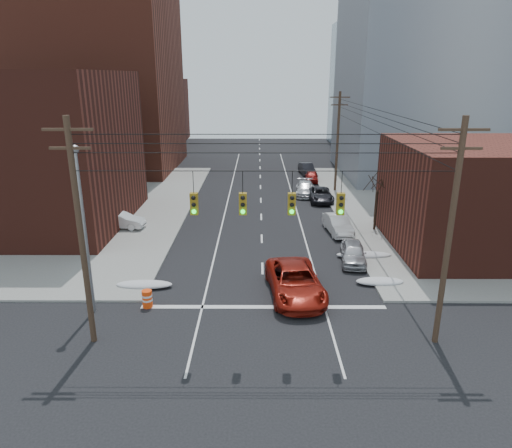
{
  "coord_description": "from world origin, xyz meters",
  "views": [
    {
      "loc": [
        -0.33,
        -16.8,
        12.6
      ],
      "look_at": [
        -0.45,
        12.64,
        3.0
      ],
      "focal_mm": 32.0,
      "sensor_mm": 36.0,
      "label": 1
    }
  ],
  "objects_px": {
    "lot_car_c": "(38,216)",
    "construction_barrel": "(147,299)",
    "lot_car_d": "(60,208)",
    "lot_car_a": "(120,220)",
    "parked_car_e": "(312,176)",
    "lot_car_b": "(124,193)",
    "parked_car_d": "(305,189)",
    "parked_car_b": "(338,224)",
    "parked_car_a": "(353,253)",
    "parked_car_c": "(321,195)",
    "parked_car_f": "(307,169)",
    "red_pickup": "(295,282)"
  },
  "relations": [
    {
      "from": "red_pickup",
      "to": "construction_barrel",
      "type": "distance_m",
      "value": 8.66
    },
    {
      "from": "parked_car_e",
      "to": "lot_car_c",
      "type": "xyz_separation_m",
      "value": [
        -26.07,
        -17.44,
        0.13
      ]
    },
    {
      "from": "parked_car_d",
      "to": "construction_barrel",
      "type": "height_order",
      "value": "parked_car_d"
    },
    {
      "from": "parked_car_b",
      "to": "parked_car_c",
      "type": "bearing_deg",
      "value": 84.43
    },
    {
      "from": "parked_car_d",
      "to": "lot_car_a",
      "type": "distance_m",
      "value": 20.78
    },
    {
      "from": "parked_car_f",
      "to": "lot_car_b",
      "type": "relative_size",
      "value": 0.93
    },
    {
      "from": "parked_car_e",
      "to": "lot_car_b",
      "type": "relative_size",
      "value": 0.81
    },
    {
      "from": "parked_car_d",
      "to": "lot_car_b",
      "type": "xyz_separation_m",
      "value": [
        -19.39,
        -2.18,
        0.09
      ]
    },
    {
      "from": "parked_car_c",
      "to": "construction_barrel",
      "type": "bearing_deg",
      "value": -119.35
    },
    {
      "from": "lot_car_b",
      "to": "red_pickup",
      "type": "bearing_deg",
      "value": -155.52
    },
    {
      "from": "parked_car_a",
      "to": "parked_car_d",
      "type": "relative_size",
      "value": 0.84
    },
    {
      "from": "parked_car_f",
      "to": "lot_car_a",
      "type": "xyz_separation_m",
      "value": [
        -18.32,
        -23.19,
        0.1
      ]
    },
    {
      "from": "lot_car_a",
      "to": "lot_car_c",
      "type": "relative_size",
      "value": 0.93
    },
    {
      "from": "parked_car_a",
      "to": "parked_car_b",
      "type": "xyz_separation_m",
      "value": [
        0.0,
        6.37,
        0.05
      ]
    },
    {
      "from": "lot_car_a",
      "to": "construction_barrel",
      "type": "distance_m",
      "value": 14.82
    },
    {
      "from": "lot_car_d",
      "to": "lot_car_c",
      "type": "bearing_deg",
      "value": 144.26
    },
    {
      "from": "red_pickup",
      "to": "parked_car_c",
      "type": "distance_m",
      "value": 22.06
    },
    {
      "from": "lot_car_a",
      "to": "lot_car_b",
      "type": "relative_size",
      "value": 0.86
    },
    {
      "from": "lot_car_a",
      "to": "lot_car_b",
      "type": "bearing_deg",
      "value": 20.52
    },
    {
      "from": "lot_car_a",
      "to": "parked_car_c",
      "type": "bearing_deg",
      "value": -56.26
    },
    {
      "from": "lot_car_c",
      "to": "construction_barrel",
      "type": "distance_m",
      "value": 19.87
    },
    {
      "from": "lot_car_a",
      "to": "lot_car_d",
      "type": "bearing_deg",
      "value": 66.57
    },
    {
      "from": "lot_car_c",
      "to": "lot_car_b",
      "type": "bearing_deg",
      "value": -23.59
    },
    {
      "from": "parked_car_d",
      "to": "lot_car_d",
      "type": "xyz_separation_m",
      "value": [
        -23.75,
        -8.03,
        0.11
      ]
    },
    {
      "from": "parked_car_e",
      "to": "lot_car_d",
      "type": "height_order",
      "value": "lot_car_d"
    },
    {
      "from": "lot_car_b",
      "to": "construction_barrel",
      "type": "bearing_deg",
      "value": -173.67
    },
    {
      "from": "parked_car_e",
      "to": "lot_car_b",
      "type": "height_order",
      "value": "lot_car_b"
    },
    {
      "from": "parked_car_e",
      "to": "lot_car_a",
      "type": "relative_size",
      "value": 0.94
    },
    {
      "from": "lot_car_d",
      "to": "parked_car_f",
      "type": "bearing_deg",
      "value": -71.36
    },
    {
      "from": "red_pickup",
      "to": "parked_car_f",
      "type": "height_order",
      "value": "red_pickup"
    },
    {
      "from": "lot_car_b",
      "to": "lot_car_c",
      "type": "bearing_deg",
      "value": 136.67
    },
    {
      "from": "lot_car_d",
      "to": "construction_barrel",
      "type": "distance_m",
      "value": 21.52
    },
    {
      "from": "parked_car_c",
      "to": "parked_car_f",
      "type": "xyz_separation_m",
      "value": [
        -0.05,
        13.84,
        0.03
      ]
    },
    {
      "from": "parked_car_b",
      "to": "parked_car_e",
      "type": "relative_size",
      "value": 1.19
    },
    {
      "from": "parked_car_b",
      "to": "parked_car_e",
      "type": "height_order",
      "value": "parked_car_b"
    },
    {
      "from": "red_pickup",
      "to": "lot_car_c",
      "type": "relative_size",
      "value": 1.45
    },
    {
      "from": "lot_car_c",
      "to": "parked_car_b",
      "type": "bearing_deg",
      "value": -86.82
    },
    {
      "from": "construction_barrel",
      "to": "parked_car_a",
      "type": "bearing_deg",
      "value": 26.87
    },
    {
      "from": "parked_car_c",
      "to": "parked_car_f",
      "type": "relative_size",
      "value": 1.14
    },
    {
      "from": "parked_car_a",
      "to": "lot_car_d",
      "type": "bearing_deg",
      "value": 163.31
    },
    {
      "from": "construction_barrel",
      "to": "lot_car_d",
      "type": "bearing_deg",
      "value": 124.62
    },
    {
      "from": "parked_car_d",
      "to": "parked_car_a",
      "type": "bearing_deg",
      "value": -80.74
    },
    {
      "from": "parked_car_a",
      "to": "lot_car_a",
      "type": "xyz_separation_m",
      "value": [
        -18.48,
        7.18,
        0.11
      ]
    },
    {
      "from": "parked_car_a",
      "to": "lot_car_d",
      "type": "xyz_separation_m",
      "value": [
        -25.24,
        11.11,
        0.12
      ]
    },
    {
      "from": "parked_car_a",
      "to": "red_pickup",
      "type": "bearing_deg",
      "value": -124.34
    },
    {
      "from": "parked_car_b",
      "to": "lot_car_a",
      "type": "distance_m",
      "value": 18.5
    },
    {
      "from": "parked_car_c",
      "to": "lot_car_c",
      "type": "distance_m",
      "value": 27.2
    },
    {
      "from": "parked_car_e",
      "to": "construction_barrel",
      "type": "relative_size",
      "value": 3.81
    },
    {
      "from": "parked_car_a",
      "to": "parked_car_f",
      "type": "bearing_deg",
      "value": 97.39
    },
    {
      "from": "lot_car_a",
      "to": "lot_car_d",
      "type": "xyz_separation_m",
      "value": [
        -6.76,
        3.93,
        0.0
      ]
    }
  ]
}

